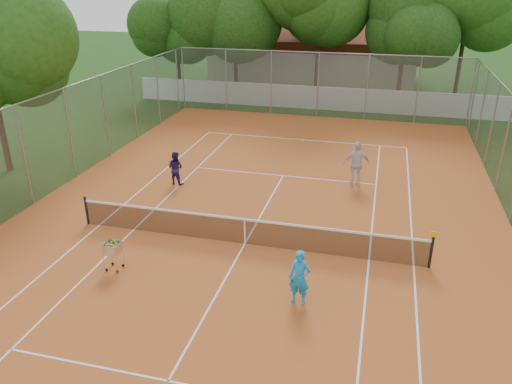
% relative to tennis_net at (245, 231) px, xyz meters
% --- Properties ---
extents(ground, '(120.00, 120.00, 0.00)m').
position_rel_tennis_net_xyz_m(ground, '(0.00, 0.00, -0.51)').
color(ground, '#16380F').
rests_on(ground, ground).
extents(court_pad, '(18.00, 34.00, 0.02)m').
position_rel_tennis_net_xyz_m(court_pad, '(0.00, 0.00, -0.50)').
color(court_pad, '#B45823').
rests_on(court_pad, ground).
extents(court_lines, '(10.98, 23.78, 0.01)m').
position_rel_tennis_net_xyz_m(court_lines, '(0.00, 0.00, -0.49)').
color(court_lines, white).
rests_on(court_lines, court_pad).
extents(tennis_net, '(11.88, 0.10, 0.98)m').
position_rel_tennis_net_xyz_m(tennis_net, '(0.00, 0.00, 0.00)').
color(tennis_net, black).
rests_on(tennis_net, court_pad).
extents(perimeter_fence, '(18.00, 34.00, 4.00)m').
position_rel_tennis_net_xyz_m(perimeter_fence, '(0.00, 0.00, 1.49)').
color(perimeter_fence, slate).
rests_on(perimeter_fence, ground).
extents(boundary_wall, '(26.00, 0.30, 1.50)m').
position_rel_tennis_net_xyz_m(boundary_wall, '(0.00, 19.00, 0.24)').
color(boundary_wall, white).
rests_on(boundary_wall, ground).
extents(clubhouse, '(16.40, 9.00, 4.40)m').
position_rel_tennis_net_xyz_m(clubhouse, '(-2.00, 29.00, 1.69)').
color(clubhouse, beige).
rests_on(clubhouse, ground).
extents(tropical_trees, '(29.00, 19.00, 10.00)m').
position_rel_tennis_net_xyz_m(tropical_trees, '(0.00, 22.00, 4.49)').
color(tropical_trees, '#15370D').
rests_on(tropical_trees, ground).
extents(player_near, '(0.63, 0.45, 1.61)m').
position_rel_tennis_net_xyz_m(player_near, '(2.32, -2.78, 0.32)').
color(player_near, '#1990DC').
rests_on(player_near, court_pad).
extents(player_far_left, '(0.79, 0.66, 1.45)m').
position_rel_tennis_net_xyz_m(player_far_left, '(-4.31, 4.35, 0.24)').
color(player_far_left, '#26194D').
rests_on(player_far_left, court_pad).
extents(player_far_right, '(1.19, 0.65, 1.93)m').
position_rel_tennis_net_xyz_m(player_far_right, '(3.23, 6.16, 0.48)').
color(player_far_right, silver).
rests_on(player_far_right, court_pad).
extents(ball_hopper, '(0.56, 0.56, 1.00)m').
position_rel_tennis_net_xyz_m(ball_hopper, '(-3.47, -2.51, 0.01)').
color(ball_hopper, silver).
rests_on(ball_hopper, court_pad).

